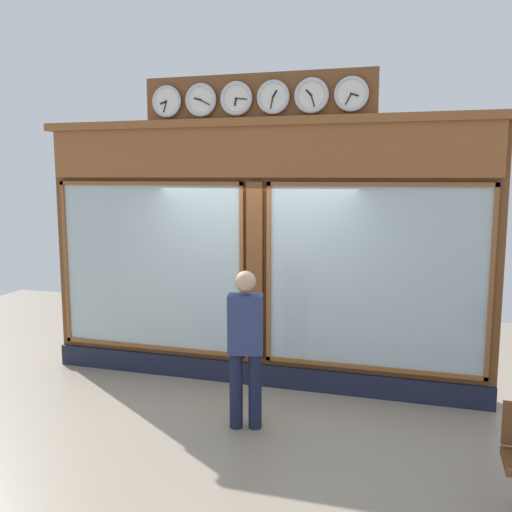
{
  "coord_description": "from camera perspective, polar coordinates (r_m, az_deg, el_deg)",
  "views": [
    {
      "loc": [
        -1.97,
        6.61,
        2.65
      ],
      "look_at": [
        0.0,
        0.0,
        1.66
      ],
      "focal_mm": 39.39,
      "sensor_mm": 36.0,
      "label": 1
    }
  ],
  "objects": [
    {
      "name": "ground_plane",
      "position": [
        5.04,
        -10.0,
        -23.7
      ],
      "size": [
        14.0,
        14.0,
        0.0
      ],
      "primitive_type": "plane",
      "color": "gray"
    },
    {
      "name": "shop_facade",
      "position": [
        7.08,
        0.29,
        0.55
      ],
      "size": [
        5.82,
        0.42,
        3.86
      ],
      "color": "brown",
      "rests_on": "ground_plane"
    },
    {
      "name": "pedestrian",
      "position": [
        5.91,
        -1.08,
        -8.79
      ],
      "size": [
        0.4,
        0.3,
        1.69
      ],
      "color": "#191E38",
      "rests_on": "ground_plane"
    }
  ]
}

